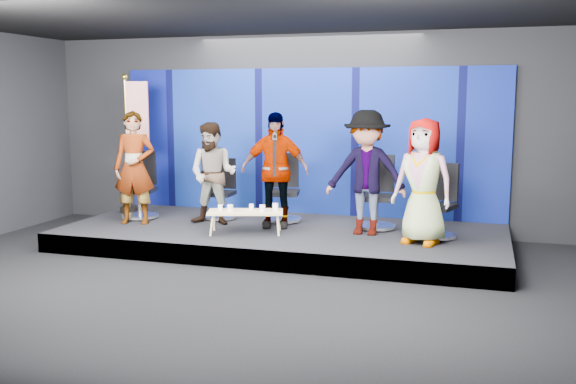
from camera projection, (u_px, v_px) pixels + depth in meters
name	position (u px, v px, depth m)	size (l,w,h in m)	color
ground	(222.00, 291.00, 8.00)	(10.00, 10.00, 0.00)	black
room_walls	(218.00, 94.00, 7.64)	(10.02, 8.02, 3.51)	black
riser	(282.00, 237.00, 10.34)	(7.00, 3.00, 0.30)	black
backdrop	(306.00, 142.00, 11.50)	(7.00, 0.08, 2.60)	#070B5C
chair_a	(140.00, 196.00, 11.18)	(0.79, 0.79, 1.15)	silver
panelist_a	(134.00, 168.00, 10.59)	(0.68, 0.45, 1.87)	black
chair_b	(221.00, 199.00, 11.10)	(0.61, 0.61, 1.04)	silver
panelist_b	(213.00, 174.00, 10.53)	(0.82, 0.64, 1.69)	black
chair_c	(284.00, 199.00, 10.88)	(0.76, 0.76, 1.15)	silver
panelist_c	(275.00, 170.00, 10.31)	(1.09, 0.45, 1.86)	black
chair_d	(377.00, 204.00, 10.28)	(0.67, 0.67, 1.17)	silver
panelist_d	(366.00, 173.00, 9.75)	(1.23, 0.71, 1.90)	black
chair_e	(438.00, 213.00, 9.60)	(0.79, 0.79, 1.11)	silver
panelist_e	(423.00, 181.00, 9.13)	(0.88, 0.57, 1.80)	black
coffee_table	(245.00, 213.00, 9.89)	(1.24, 0.80, 0.35)	tan
mug_a	(220.00, 207.00, 9.94)	(0.07, 0.07, 0.09)	silver
mug_b	(230.00, 208.00, 9.80)	(0.09, 0.09, 0.11)	silver
mug_c	(251.00, 207.00, 10.01)	(0.07, 0.07, 0.08)	silver
mug_d	(262.00, 208.00, 9.82)	(0.09, 0.09, 0.10)	silver
mug_e	(275.00, 207.00, 9.96)	(0.09, 0.09, 0.10)	silver
flag_stand	(134.00, 140.00, 11.55)	(0.57, 0.33, 2.50)	black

